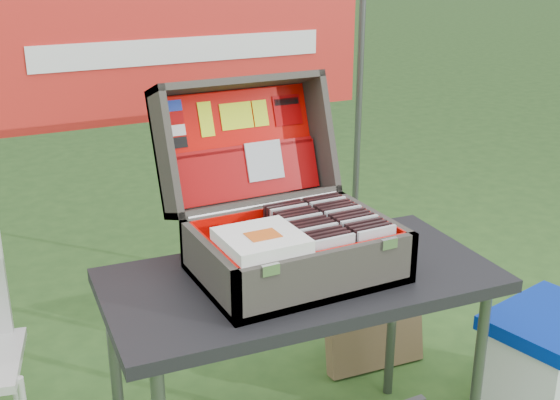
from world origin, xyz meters
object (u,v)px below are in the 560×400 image
suitcase (287,187)px  cardboard_box (373,316)px  table (300,379)px  cooler (545,362)px

suitcase → cardboard_box: size_ratio=1.30×
table → suitcase: (-0.02, 0.07, 0.64)m
table → suitcase: suitcase is taller
suitcase → cooler: size_ratio=1.27×
table → cardboard_box: table is taller
table → cardboard_box: (0.60, 0.44, -0.15)m
suitcase → cooler: 1.31m
table → cooler: size_ratio=2.57×
table → cardboard_box: size_ratio=2.63×
suitcase → cardboard_box: bearing=31.7°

